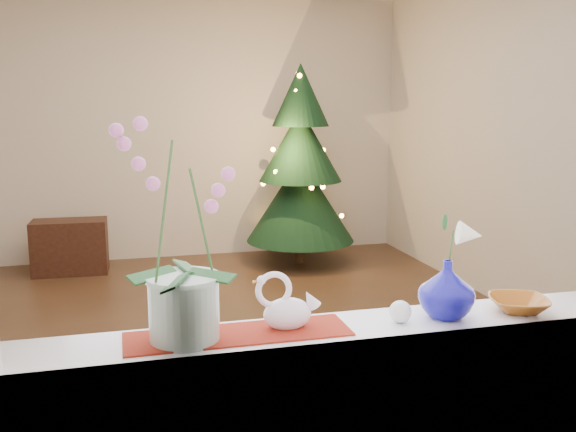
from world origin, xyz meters
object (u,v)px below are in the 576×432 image
at_px(orchid_pot, 182,232).
at_px(side_table, 70,247).
at_px(blue_vase, 447,285).
at_px(xmas_tree, 300,165).
at_px(paperweight, 400,312).
at_px(amber_dish, 519,305).
at_px(swan, 287,302).

relative_size(orchid_pot, side_table, 0.98).
bearing_deg(blue_vase, orchid_pot, 179.41).
relative_size(blue_vase, xmas_tree, 0.11).
distance_m(blue_vase, paperweight, 0.19).
height_order(orchid_pot, amber_dish, orchid_pot).
xyz_separation_m(blue_vase, amber_dish, (0.27, -0.01, -0.09)).
xyz_separation_m(swan, side_table, (-0.99, 4.42, -0.75)).
distance_m(swan, blue_vase, 0.54).
bearing_deg(paperweight, blue_vase, 3.26).
distance_m(orchid_pot, amber_dish, 1.19).
height_order(paperweight, side_table, paperweight).
bearing_deg(side_table, swan, -74.90).
relative_size(swan, paperweight, 2.88).
distance_m(amber_dish, xmas_tree, 4.32).
distance_m(swan, xmas_tree, 4.45).
relative_size(orchid_pot, xmas_tree, 0.34).
xyz_separation_m(orchid_pot, amber_dish, (1.14, -0.02, -0.31)).
xyz_separation_m(amber_dish, side_table, (-1.81, 4.46, -0.68)).
bearing_deg(blue_vase, swan, 177.10).
relative_size(amber_dish, side_table, 0.25).
bearing_deg(orchid_pot, blue_vase, -0.59).
height_order(paperweight, amber_dish, paperweight).
xyz_separation_m(swan, xmas_tree, (1.26, 4.26, -0.01)).
bearing_deg(side_table, xmas_tree, -1.52).
xyz_separation_m(paperweight, xmas_tree, (0.88, 4.30, 0.04)).
relative_size(swan, side_table, 0.31).
xyz_separation_m(blue_vase, side_table, (-1.53, 4.45, -0.77)).
bearing_deg(orchid_pot, paperweight, -1.53).
bearing_deg(side_table, orchid_pot, -79.02).
relative_size(blue_vase, paperweight, 3.05).
bearing_deg(blue_vase, xmas_tree, 80.58).
distance_m(blue_vase, xmas_tree, 4.35).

